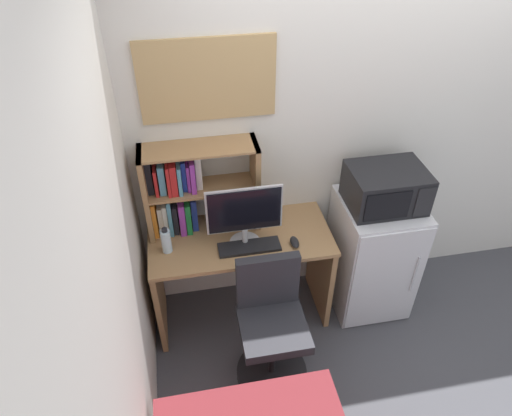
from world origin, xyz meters
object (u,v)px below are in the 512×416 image
keyboard (249,247)px  water_bottle (166,241)px  mini_fridge (372,254)px  hutch_bookshelf (185,190)px  microwave (386,188)px  computer_mouse (295,242)px  desk_chair (271,329)px  wall_corkboard (208,80)px  monitor (245,214)px

keyboard → water_bottle: bearing=172.0°
mini_fridge → hutch_bookshelf: bearing=171.3°
microwave → keyboard: bearing=-174.0°
hutch_bookshelf → computer_mouse: (0.65, -0.31, -0.29)m
desk_chair → wall_corkboard: size_ratio=1.15×
keyboard → water_bottle: (-0.51, 0.07, 0.08)m
hutch_bookshelf → water_bottle: (-0.15, -0.22, -0.22)m
computer_mouse → water_bottle: bearing=173.6°
water_bottle → mini_fridge: size_ratio=0.20×
water_bottle → desk_chair: (0.58, -0.45, -0.44)m
hutch_bookshelf → computer_mouse: bearing=-25.1°
desk_chair → microwave: bearing=29.1°
wall_corkboard → monitor: bearing=-66.2°
monitor → microwave: 0.94m
water_bottle → desk_chair: bearing=-37.5°
computer_mouse → hutch_bookshelf: bearing=154.9°
monitor → microwave: monitor is taller
keyboard → computer_mouse: size_ratio=3.63×
mini_fridge → wall_corkboard: bearing=165.1°
computer_mouse → water_bottle: (-0.81, 0.09, 0.07)m
microwave → desk_chair: (-0.85, -0.47, -0.64)m
monitor → microwave: bearing=2.8°
monitor → wall_corkboard: bearing=113.8°
monitor → desk_chair: monitor is taller
monitor → mini_fridge: size_ratio=0.52×
water_bottle → microwave: bearing=1.0°
keyboard → computer_mouse: 0.29m
hutch_bookshelf → wall_corkboard: wall_corkboard is taller
hutch_bookshelf → mini_fridge: 1.43m
computer_mouse → wall_corkboard: size_ratio=0.14×
water_bottle → wall_corkboard: (0.35, 0.31, 0.90)m
monitor → desk_chair: 0.74m
mini_fridge → microwave: microwave is taller
microwave → wall_corkboard: size_ratio=0.62×
computer_mouse → mini_fridge: (0.62, 0.11, -0.33)m
computer_mouse → microwave: (0.62, 0.11, 0.27)m
hutch_bookshelf → microwave: size_ratio=1.49×
computer_mouse → wall_corkboard: bearing=138.9°
computer_mouse → desk_chair: desk_chair is taller
wall_corkboard → desk_chair: bearing=-72.8°
keyboard → desk_chair: (0.07, -0.38, -0.37)m
microwave → desk_chair: 1.16m
computer_mouse → water_bottle: 0.81m
monitor → desk_chair: size_ratio=0.53×
keyboard → monitor: bearing=110.8°
keyboard → mini_fridge: mini_fridge is taller
monitor → water_bottle: bearing=177.5°
hutch_bookshelf → water_bottle: hutch_bookshelf is taller
water_bottle → desk_chair: 0.86m
monitor → water_bottle: (-0.50, 0.02, -0.16)m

